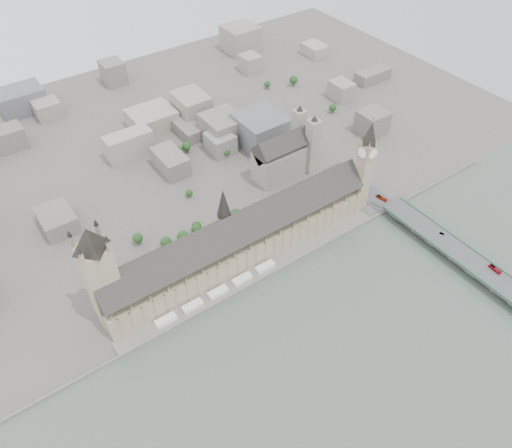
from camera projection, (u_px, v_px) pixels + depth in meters
ground at (252, 270)px, 450.09m from camera, size 900.00×900.00×0.00m
river_thames at (385, 414)px, 352.80m from camera, size 600.00×600.00×0.00m
embankment_wall at (261, 279)px, 440.21m from camera, size 600.00×1.50×3.00m
river_terrace at (256, 274)px, 444.98m from camera, size 270.00×15.00×2.00m
terrace_tents at (218, 292)px, 426.53m from camera, size 118.00×7.00×4.00m
palace_of_westminster at (239, 240)px, 446.00m from camera, size 265.00×40.73×55.44m
elizabeth_tower at (366, 161)px, 472.14m from camera, size 17.00×17.00×107.50m
victoria_tower at (99, 271)px, 376.39m from camera, size 30.00×30.00×100.00m
central_tower at (224, 211)px, 421.19m from camera, size 13.00×13.00×48.00m
westminster_bridge at (448, 248)px, 462.47m from camera, size 25.00×325.00×10.25m
bridge_parapets at (491, 274)px, 432.28m from camera, size 25.00×235.00×1.15m
westminster_abbey at (286, 155)px, 534.99m from camera, size 68.00×36.00×64.00m
city_skyline_inland at (132, 129)px, 581.41m from camera, size 720.00×360.00×38.00m
park_trees at (207, 230)px, 476.12m from camera, size 110.00×30.00×15.00m
red_bus_north at (382, 198)px, 503.25m from camera, size 5.31×12.50×3.39m
red_bus_south at (495, 269)px, 435.04m from camera, size 3.66×11.97×3.29m
car_silver at (442, 233)px, 468.15m from camera, size 3.21×4.64×1.45m
car_approach at (357, 171)px, 537.70m from camera, size 3.10×4.95×1.34m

